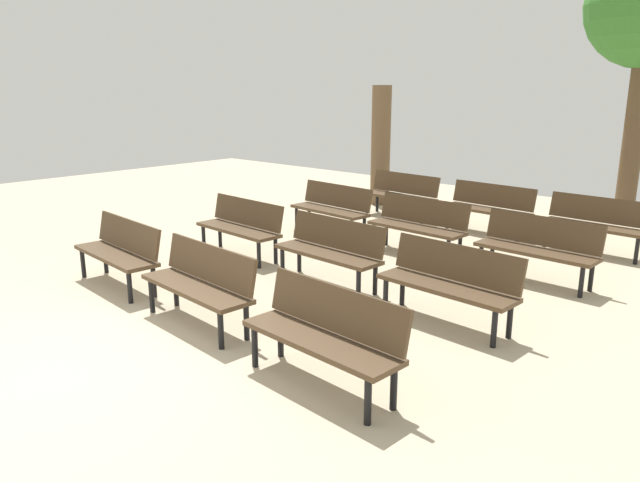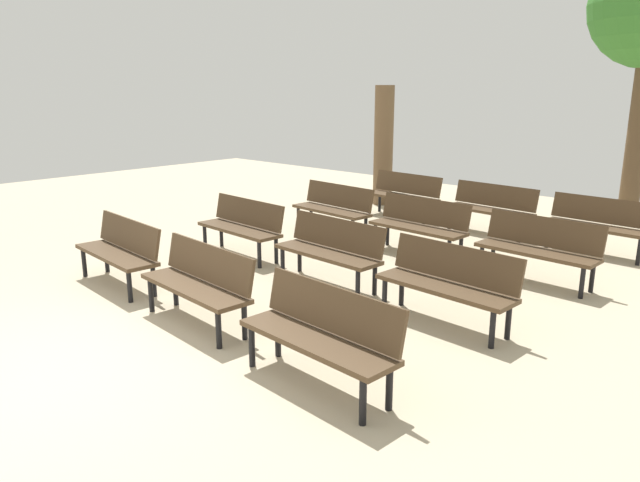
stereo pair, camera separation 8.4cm
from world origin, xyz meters
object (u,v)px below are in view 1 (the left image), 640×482
tree_0 (381,146)px  bench_r2_c1 (419,223)px  bench_r0_c1 (201,280)px  bench_r3_c0 (401,192)px  bench_r3_c2 (596,221)px  bench_r1_c2 (450,279)px  bench_r2_c2 (538,245)px  bench_r2_c0 (332,206)px  bench_r3_c1 (489,205)px  bench_r1_c0 (241,224)px  bench_r0_c0 (120,249)px  bench_r0_c2 (326,331)px  bench_r1_c1 (331,247)px

tree_0 → bench_r2_c1: bearing=-44.9°
bench_r0_c1 → tree_0: (-2.75, 6.98, 0.79)m
bench_r3_c0 → bench_r3_c2: (3.80, -0.13, 0.00)m
bench_r2_c1 → bench_r3_c2: 2.81m
bench_r1_c2 → bench_r2_c2: size_ratio=1.00×
bench_r2_c0 → bench_r2_c2: same height
bench_r2_c1 → bench_r3_c1: (0.17, 2.01, 0.00)m
bench_r2_c1 → bench_r2_c2: size_ratio=1.00×
bench_r1_c0 → bench_r3_c2: same height
bench_r2_c0 → tree_0: size_ratio=0.63×
bench_r2_c2 → bench_r3_c2: size_ratio=1.00×
bench_r1_c2 → bench_r2_c2: 2.10m
bench_r2_c2 → bench_r0_c0: bearing=-133.8°
bench_r1_c2 → bench_r2_c2: (0.12, 2.10, 0.00)m
bench_r1_c2 → bench_r2_c1: 2.84m
bench_r0_c0 → bench_r3_c0: size_ratio=1.00×
bench_r2_c1 → bench_r1_c2: bearing=-48.1°
bench_r0_c1 → bench_r2_c0: bearing=116.2°
bench_r2_c0 → bench_r2_c2: 3.83m
bench_r0_c0 → bench_r3_c0: bearing=91.8°
bench_r0_c0 → bench_r3_c2: (4.08, 5.90, 0.00)m
bench_r0_c0 → bench_r1_c0: 2.01m
bench_r3_c1 → bench_r0_c2: bearing=-71.9°
bench_r2_c1 → bench_r2_c2: bearing=-0.3°
bench_r0_c1 → bench_r3_c1: 6.06m
bench_r1_c2 → bench_r3_c2: 4.13m
bench_r3_c0 → tree_0: tree_0 is taller
bench_r0_c2 → bench_r1_c0: 4.33m
bench_r1_c1 → bench_r2_c2: (1.98, 1.96, 0.00)m
bench_r0_c0 → tree_0: (-0.90, 6.89, 0.79)m
bench_r1_c1 → bench_r2_c1: same height
bench_r1_c0 → tree_0: (-0.97, 4.88, 0.79)m
bench_r2_c1 → bench_r0_c1: bearing=-90.6°
bench_r0_c0 → bench_r1_c1: (2.00, 1.91, 0.00)m
bench_r3_c2 → bench_r1_c2: bearing=-90.8°
bench_r1_c2 → bench_r3_c1: size_ratio=1.00×
bench_r2_c2 → bench_r3_c0: 4.29m
bench_r0_c2 → bench_r2_c0: size_ratio=1.00×
bench_r0_c1 → bench_r3_c1: size_ratio=1.00×
bench_r0_c1 → bench_r0_c2: 1.94m
bench_r1_c2 → bench_r2_c1: same height
bench_r1_c0 → bench_r2_c1: 2.76m
bench_r0_c2 → bench_r2_c1: (-1.75, 4.16, 0.00)m
bench_r2_c1 → bench_r3_c1: bearing=87.4°
bench_r2_c2 → bench_r3_c0: bearing=151.8°
bench_r1_c1 → bench_r3_c2: (2.07, 3.99, 0.00)m
bench_r1_c0 → bench_r2_c2: bearing=28.2°
bench_r0_c1 → bench_r3_c0: (-1.58, 6.12, 0.00)m
bench_r0_c2 → bench_r1_c1: bearing=133.4°
bench_r1_c1 → bench_r0_c0: bearing=-133.9°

